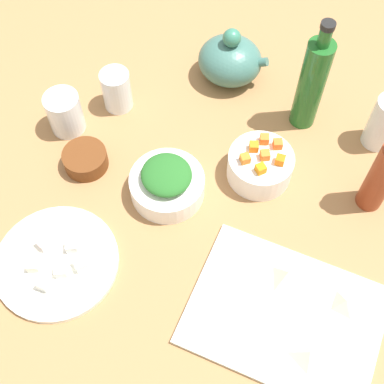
% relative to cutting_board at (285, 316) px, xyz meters
% --- Properties ---
extents(tabletop, '(1.90, 1.90, 0.03)m').
position_rel_cutting_board_xyz_m(tabletop, '(-0.23, 0.17, -0.02)').
color(tabletop, '#A27447').
rests_on(tabletop, ground).
extents(cutting_board, '(0.36, 0.28, 0.01)m').
position_rel_cutting_board_xyz_m(cutting_board, '(0.00, 0.00, 0.00)').
color(cutting_board, silver).
rests_on(cutting_board, tabletop).
extents(plate_tofu, '(0.24, 0.24, 0.01)m').
position_rel_cutting_board_xyz_m(plate_tofu, '(-0.44, -0.04, 0.00)').
color(plate_tofu, white).
rests_on(plate_tofu, tabletop).
extents(bowl_greens, '(0.15, 0.15, 0.05)m').
position_rel_cutting_board_xyz_m(bowl_greens, '(-0.29, 0.18, 0.02)').
color(bowl_greens, white).
rests_on(bowl_greens, tabletop).
extents(bowl_carrots, '(0.13, 0.13, 0.06)m').
position_rel_cutting_board_xyz_m(bowl_carrots, '(-0.12, 0.28, 0.03)').
color(bowl_carrots, white).
rests_on(bowl_carrots, tabletop).
extents(bowl_small_side, '(0.09, 0.09, 0.04)m').
position_rel_cutting_board_xyz_m(bowl_small_side, '(-0.48, 0.19, 0.01)').
color(bowl_small_side, '#623215').
rests_on(bowl_small_side, tabletop).
extents(teapot, '(0.16, 0.14, 0.14)m').
position_rel_cutting_board_xyz_m(teapot, '(-0.26, 0.53, 0.05)').
color(teapot, '#3F7167').
rests_on(teapot, tabletop).
extents(bottle_0, '(0.06, 0.06, 0.28)m').
position_rel_cutting_board_xyz_m(bottle_0, '(-0.07, 0.45, 0.11)').
color(bottle_0, '#206024').
rests_on(bottle_0, tabletop).
extents(bottle_1, '(0.05, 0.05, 0.22)m').
position_rel_cutting_board_xyz_m(bottle_1, '(0.11, 0.29, 0.09)').
color(bottle_1, maroon).
rests_on(bottle_1, tabletop).
extents(drinking_glass_0, '(0.06, 0.06, 0.10)m').
position_rel_cutting_board_xyz_m(drinking_glass_0, '(-0.47, 0.36, 0.04)').
color(drinking_glass_0, white).
rests_on(drinking_glass_0, tabletop).
extents(drinking_glass_1, '(0.06, 0.06, 0.13)m').
position_rel_cutting_board_xyz_m(drinking_glass_1, '(0.10, 0.45, 0.06)').
color(drinking_glass_1, white).
rests_on(drinking_glass_1, tabletop).
extents(drinking_glass_2, '(0.08, 0.08, 0.10)m').
position_rel_cutting_board_xyz_m(drinking_glass_2, '(-0.56, 0.27, 0.04)').
color(drinking_glass_2, white).
rests_on(drinking_glass_2, tabletop).
extents(carrot_cube_0, '(0.03, 0.03, 0.02)m').
position_rel_cutting_board_xyz_m(carrot_cube_0, '(-0.12, 0.25, 0.07)').
color(carrot_cube_0, orange).
rests_on(carrot_cube_0, bowl_carrots).
extents(carrot_cube_1, '(0.03, 0.03, 0.02)m').
position_rel_cutting_board_xyz_m(carrot_cube_1, '(-0.15, 0.26, 0.07)').
color(carrot_cube_1, orange).
rests_on(carrot_cube_1, bowl_carrots).
extents(carrot_cube_2, '(0.02, 0.02, 0.02)m').
position_rel_cutting_board_xyz_m(carrot_cube_2, '(-0.14, 0.30, 0.07)').
color(carrot_cube_2, orange).
rests_on(carrot_cube_2, bowl_carrots).
extents(carrot_cube_3, '(0.02, 0.02, 0.02)m').
position_rel_cutting_board_xyz_m(carrot_cube_3, '(-0.09, 0.28, 0.07)').
color(carrot_cube_3, orange).
rests_on(carrot_cube_3, bowl_carrots).
extents(carrot_cube_4, '(0.02, 0.02, 0.02)m').
position_rel_cutting_board_xyz_m(carrot_cube_4, '(-0.13, 0.32, 0.07)').
color(carrot_cube_4, orange).
rests_on(carrot_cube_4, bowl_carrots).
extents(carrot_cube_5, '(0.02, 0.02, 0.02)m').
position_rel_cutting_board_xyz_m(carrot_cube_5, '(-0.10, 0.32, 0.07)').
color(carrot_cube_5, orange).
rests_on(carrot_cube_5, bowl_carrots).
extents(carrot_cube_6, '(0.02, 0.02, 0.02)m').
position_rel_cutting_board_xyz_m(carrot_cube_6, '(-0.12, 0.28, 0.07)').
color(carrot_cube_6, orange).
rests_on(carrot_cube_6, bowl_carrots).
extents(chopped_greens_mound, '(0.14, 0.14, 0.03)m').
position_rel_cutting_board_xyz_m(chopped_greens_mound, '(-0.29, 0.18, 0.06)').
color(chopped_greens_mound, '#266726').
rests_on(chopped_greens_mound, bowl_greens).
extents(tofu_cube_0, '(0.03, 0.03, 0.02)m').
position_rel_cutting_board_xyz_m(tofu_cube_0, '(-0.42, -0.00, 0.02)').
color(tofu_cube_0, silver).
rests_on(tofu_cube_0, plate_tofu).
extents(tofu_cube_1, '(0.03, 0.03, 0.02)m').
position_rel_cutting_board_xyz_m(tofu_cube_1, '(-0.41, -0.06, 0.02)').
color(tofu_cube_1, white).
rests_on(tofu_cube_1, plate_tofu).
extents(tofu_cube_2, '(0.03, 0.03, 0.02)m').
position_rel_cutting_board_xyz_m(tofu_cube_2, '(-0.47, -0.06, 0.02)').
color(tofu_cube_2, white).
rests_on(tofu_cube_2, plate_tofu).
extents(tofu_cube_3, '(0.02, 0.02, 0.02)m').
position_rel_cutting_board_xyz_m(tofu_cube_3, '(-0.43, -0.09, 0.02)').
color(tofu_cube_3, white).
rests_on(tofu_cube_3, plate_tofu).
extents(tofu_cube_4, '(0.03, 0.03, 0.02)m').
position_rel_cutting_board_xyz_m(tofu_cube_4, '(-0.47, -0.01, 0.02)').
color(tofu_cube_4, white).
rests_on(tofu_cube_4, plate_tofu).
extents(tofu_cube_5, '(0.03, 0.03, 0.02)m').
position_rel_cutting_board_xyz_m(tofu_cube_5, '(-0.39, -0.03, 0.02)').
color(tofu_cube_5, white).
rests_on(tofu_cube_5, plate_tofu).
extents(dumpling_0, '(0.06, 0.06, 0.02)m').
position_rel_cutting_board_xyz_m(dumpling_0, '(0.05, -0.06, 0.02)').
color(dumpling_0, beige).
rests_on(dumpling_0, cutting_board).
extents(dumpling_1, '(0.05, 0.06, 0.02)m').
position_rel_cutting_board_xyz_m(dumpling_1, '(0.10, 0.05, 0.02)').
color(dumpling_1, beige).
rests_on(dumpling_1, cutting_board).
extents(dumpling_2, '(0.06, 0.07, 0.03)m').
position_rel_cutting_board_xyz_m(dumpling_2, '(-0.01, 0.07, 0.02)').
color(dumpling_2, beige).
rests_on(dumpling_2, cutting_board).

